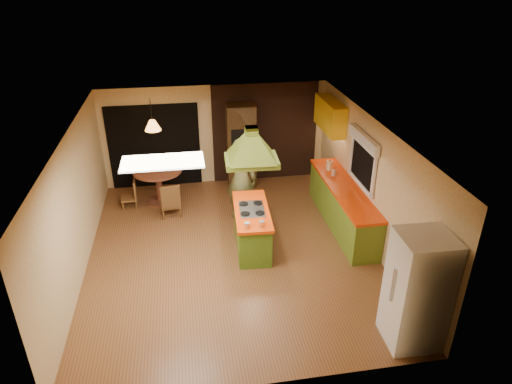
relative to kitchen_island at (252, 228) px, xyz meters
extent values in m
plane|color=brown|center=(-0.42, -0.10, -0.42)|extent=(6.50, 6.50, 0.00)
plane|color=beige|center=(-0.42, 3.15, 0.83)|extent=(5.50, 0.00, 5.50)
plane|color=beige|center=(-0.42, -3.35, 0.83)|extent=(5.50, 0.00, 5.50)
plane|color=beige|center=(-3.17, -0.10, 0.83)|extent=(0.00, 6.50, 6.50)
plane|color=beige|center=(2.33, -0.10, 0.83)|extent=(0.00, 6.50, 6.50)
plane|color=silver|center=(-0.42, -0.10, 2.08)|extent=(6.50, 6.50, 0.00)
cube|color=#381E14|center=(0.83, 3.13, 0.83)|extent=(2.64, 0.03, 2.50)
cube|color=black|center=(-1.92, 3.13, 0.63)|extent=(2.20, 0.03, 2.10)
cube|color=olive|center=(2.03, 0.50, 0.01)|extent=(0.58, 3.00, 0.86)
cube|color=#E53807|center=(2.03, 0.50, 0.47)|extent=(0.62, 3.05, 0.06)
cube|color=yellow|center=(2.15, 2.10, 1.53)|extent=(0.34, 1.40, 0.70)
cube|color=black|center=(2.30, 0.30, 1.13)|extent=(0.03, 1.16, 0.96)
cube|color=white|center=(2.25, 0.30, 1.60)|extent=(0.10, 1.35, 0.22)
cube|color=white|center=(-1.52, -1.30, 2.06)|extent=(1.20, 0.60, 0.03)
cube|color=#527C1F|center=(0.00, 0.00, -0.04)|extent=(0.70, 1.61, 0.77)
cube|color=#F54308|center=(0.00, 0.00, 0.38)|extent=(0.76, 1.68, 0.06)
cube|color=silver|center=(0.00, 0.00, 0.42)|extent=(0.52, 0.72, 0.02)
cube|color=#566419|center=(0.00, 0.00, 1.43)|extent=(0.99, 0.74, 0.12)
pyramid|color=#566419|center=(0.00, 0.00, 1.93)|extent=(0.99, 0.74, 0.45)
cube|color=#566419|center=(0.00, 0.00, 2.01)|extent=(0.22, 0.22, 0.14)
imported|color=#4F522B|center=(-0.05, 1.17, 0.52)|extent=(0.80, 0.66, 1.88)
cube|color=white|center=(1.95, -2.88, 0.49)|extent=(0.77, 0.73, 1.82)
cube|color=#452E16|center=(0.18, 2.85, 0.62)|extent=(0.71, 0.60, 2.09)
cube|color=black|center=(0.18, 2.55, 0.92)|extent=(0.54, 0.04, 0.45)
cube|color=black|center=(0.18, 2.55, 0.42)|extent=(0.54, 0.04, 0.45)
cylinder|color=brown|center=(-1.85, 2.20, 0.39)|extent=(1.12, 1.12, 0.05)
cylinder|color=brown|center=(-1.85, 2.20, 0.00)|extent=(0.14, 0.14, 0.78)
cylinder|color=brown|center=(-1.85, 2.20, -0.40)|extent=(0.63, 0.63, 0.05)
cone|color=#FF9E3F|center=(-1.85, 2.20, 1.48)|extent=(0.47, 0.47, 0.23)
cylinder|color=#F9F2C9|center=(1.98, 1.38, 0.60)|extent=(0.15, 0.15, 0.20)
cylinder|color=beige|center=(1.98, 1.39, 0.60)|extent=(0.19, 0.19, 0.21)
cylinder|color=beige|center=(1.98, 1.05, 0.57)|extent=(0.12, 0.12, 0.15)
camera|label=1|loc=(-1.17, -7.59, 4.70)|focal=32.00mm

